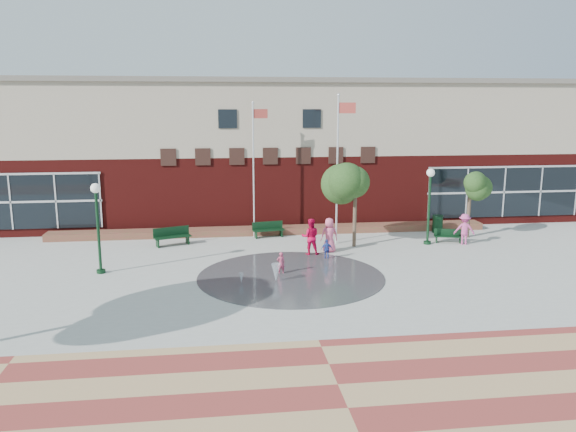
{
  "coord_description": "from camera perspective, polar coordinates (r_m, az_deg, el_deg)",
  "views": [
    {
      "loc": [
        -3.16,
        -21.02,
        7.63
      ],
      "look_at": [
        0.0,
        4.0,
        2.6
      ],
      "focal_mm": 35.0,
      "sensor_mm": 36.0,
      "label": 1
    }
  ],
  "objects": [
    {
      "name": "tree_mid",
      "position": [
        30.2,
        6.87,
        3.35
      ],
      "size": [
        2.85,
        2.85,
        4.81
      ],
      "color": "#473529",
      "rests_on": "ground"
    },
    {
      "name": "tree_small_right",
      "position": [
        33.86,
        18.02,
        2.62
      ],
      "size": [
        2.29,
        2.29,
        3.91
      ],
      "color": "#473529",
      "rests_on": "ground"
    },
    {
      "name": "flower_bed",
      "position": [
        33.65,
        -1.62,
        -1.83
      ],
      "size": [
        26.0,
        1.2,
        0.4
      ],
      "primitive_type": "cube",
      "color": "#A52438",
      "rests_on": "ground"
    },
    {
      "name": "lamp_left",
      "position": [
        26.7,
        -18.79,
        -0.2
      ],
      "size": [
        0.44,
        0.44,
        4.18
      ],
      "color": "black",
      "rests_on": "ground"
    },
    {
      "name": "ground",
      "position": [
        22.59,
        1.29,
        -8.47
      ],
      "size": [
        120.0,
        120.0,
        0.0
      ],
      "primitive_type": "plane",
      "color": "#666056",
      "rests_on": "ground"
    },
    {
      "name": "child_blue",
      "position": [
        28.18,
        3.96,
        -3.39
      ],
      "size": [
        0.61,
        0.3,
        1.01
      ],
      "primitive_type": "imported",
      "rotation": [
        0.0,
        0.0,
        3.05
      ],
      "color": "#2E48AA",
      "rests_on": "ground"
    },
    {
      "name": "library_building",
      "position": [
        38.75,
        -2.52,
        6.85
      ],
      "size": [
        44.4,
        10.4,
        9.2
      ],
      "color": "#56100E",
      "rests_on": "ground"
    },
    {
      "name": "person_bench",
      "position": [
        32.43,
        17.49,
        -1.3
      ],
      "size": [
        1.25,
        0.94,
        1.72
      ],
      "primitive_type": "imported",
      "rotation": [
        0.0,
        0.0,
        2.85
      ],
      "color": "#CC468D",
      "rests_on": "ground"
    },
    {
      "name": "adult_red",
      "position": [
        28.83,
        2.29,
        -2.13
      ],
      "size": [
        1.0,
        0.82,
        1.9
      ],
      "primitive_type": "imported",
      "rotation": [
        0.0,
        0.0,
        3.02
      ],
      "color": "#D2063A",
      "rests_on": "ground"
    },
    {
      "name": "flagpole_left",
      "position": [
        32.26,
        -3.46,
        5.41
      ],
      "size": [
        0.92,
        0.15,
        7.79
      ],
      "rotation": [
        0.0,
        0.0,
        0.06
      ],
      "color": "white",
      "rests_on": "ground"
    },
    {
      "name": "child_splash",
      "position": [
        25.66,
        -0.73,
        -4.81
      ],
      "size": [
        0.41,
        0.3,
        1.04
      ],
      "primitive_type": "imported",
      "rotation": [
        0.0,
        0.0,
        3.28
      ],
      "color": "#C13F63",
      "rests_on": "ground"
    },
    {
      "name": "paver_band",
      "position": [
        16.27,
        5.07,
        -16.72
      ],
      "size": [
        46.0,
        6.0,
        0.01
      ],
      "primitive_type": "cube",
      "color": "#973630",
      "rests_on": "ground"
    },
    {
      "name": "plaza_concrete",
      "position": [
        26.35,
        0.0,
        -5.54
      ],
      "size": [
        46.0,
        18.0,
        0.01
      ],
      "primitive_type": "cube",
      "color": "#A8A8A0",
      "rests_on": "ground"
    },
    {
      "name": "lamp_right",
      "position": [
        31.59,
        14.17,
        1.81
      ],
      "size": [
        0.45,
        0.45,
        4.22
      ],
      "color": "black",
      "rests_on": "ground"
    },
    {
      "name": "splash_pad",
      "position": [
        25.4,
        0.28,
        -6.19
      ],
      "size": [
        8.4,
        8.4,
        0.01
      ],
      "primitive_type": "cylinder",
      "color": "#383A3D",
      "rests_on": "ground"
    },
    {
      "name": "water_jet_b",
      "position": [
        24.53,
        -4.75,
        -6.88
      ],
      "size": [
        0.2,
        0.2,
        0.46
      ],
      "primitive_type": "cone",
      "rotation": [
        3.14,
        0.0,
        0.0
      ],
      "color": "white",
      "rests_on": "ground"
    },
    {
      "name": "trash_can",
      "position": [
        34.98,
        14.96,
        -0.79
      ],
      "size": [
        0.66,
        0.66,
        1.07
      ],
      "color": "black",
      "rests_on": "ground"
    },
    {
      "name": "bench_right",
      "position": [
        32.64,
        15.96,
        -2.23
      ],
      "size": [
        1.6,
        0.82,
        0.78
      ],
      "rotation": [
        0.0,
        0.0,
        -0.27
      ],
      "color": "black",
      "rests_on": "ground"
    },
    {
      "name": "water_jet_a",
      "position": [
        24.67,
        -1.23,
        -6.74
      ],
      "size": [
        0.41,
        0.41,
        0.79
      ],
      "primitive_type": "cone",
      "rotation": [
        3.14,
        0.0,
        0.0
      ],
      "color": "white",
      "rests_on": "ground"
    },
    {
      "name": "bench_left",
      "position": [
        31.42,
        -11.65,
        -2.4
      ],
      "size": [
        2.08,
        1.22,
        1.01
      ],
      "rotation": [
        0.0,
        0.0,
        0.36
      ],
      "color": "black",
      "rests_on": "ground"
    },
    {
      "name": "adult_pink",
      "position": [
        29.39,
        4.22,
        -1.96
      ],
      "size": [
        0.91,
        0.6,
        1.83
      ],
      "primitive_type": "imported",
      "rotation": [
        0.0,
        0.0,
        3.16
      ],
      "color": "#F1618A",
      "rests_on": "ground"
    },
    {
      "name": "flagpole_right",
      "position": [
        30.62,
        5.13,
        5.52
      ],
      "size": [
        1.0,
        0.26,
        8.2
      ],
      "rotation": [
        0.0,
        0.0,
        -0.18
      ],
      "color": "white",
      "rests_on": "ground"
    },
    {
      "name": "bench_mid",
      "position": [
        32.68,
        -2.01,
        -1.69
      ],
      "size": [
        1.89,
        0.82,
        0.92
      ],
      "rotation": [
        0.0,
        0.0,
        0.18
      ],
      "color": "black",
      "rests_on": "ground"
    }
  ]
}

